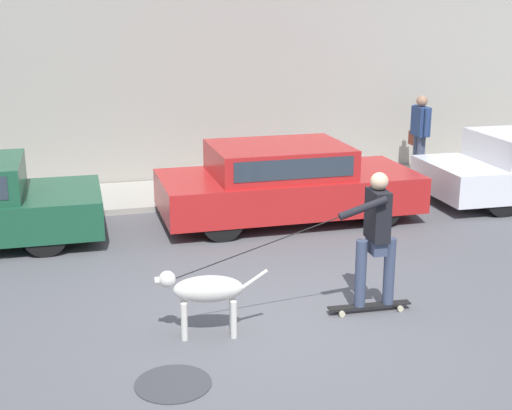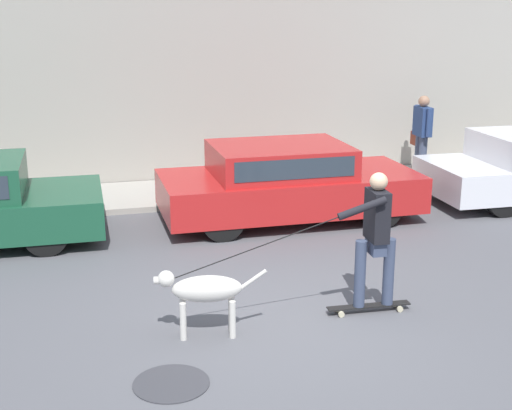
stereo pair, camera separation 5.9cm
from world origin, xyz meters
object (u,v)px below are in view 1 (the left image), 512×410
Objects in this scene: skateboarder at (375,234)px; pedestrian_with_bag at (420,131)px; dog at (205,291)px; parked_car_1 at (286,183)px.

skateboarder is 1.78× the size of pedestrian_with_bag.
skateboarder reaches higher than dog.
pedestrian_with_bag is (5.56, 5.91, 0.46)m from dog.
skateboarder is at bearing -167.62° from dog.
pedestrian_with_bag is (3.58, 5.80, 0.03)m from skateboarder.
skateboarder is (-0.13, -3.78, 0.33)m from parked_car_1.
dog is 2.03m from skateboarder.
dog is (-2.11, -3.89, -0.11)m from parked_car_1.
dog is at bearing -130.31° from pedestrian_with_bag.
pedestrian_with_bag is at bearing -118.68° from skateboarder.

